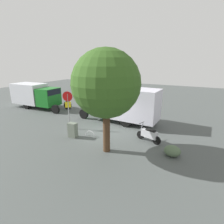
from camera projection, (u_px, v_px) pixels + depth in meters
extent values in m
plane|color=#494F4D|center=(107.00, 134.00, 12.92)|extent=(60.00, 60.00, 0.00)
cylinder|color=black|center=(135.00, 115.00, 15.78)|extent=(0.91, 0.29, 0.90)
cylinder|color=black|center=(126.00, 121.00, 14.20)|extent=(0.91, 0.29, 0.90)
cylinder|color=black|center=(96.00, 109.00, 17.82)|extent=(0.91, 0.29, 0.90)
cylinder|color=black|center=(84.00, 114.00, 16.24)|extent=(0.91, 0.29, 0.90)
cube|color=silver|center=(135.00, 104.00, 14.44)|extent=(3.87, 2.35, 2.56)
cube|color=#126B26|center=(106.00, 104.00, 15.91)|extent=(1.88, 2.17, 1.90)
cube|color=black|center=(105.00, 98.00, 15.74)|extent=(1.90, 2.01, 0.60)
cylinder|color=black|center=(26.00, 105.00, 19.53)|extent=(0.91, 0.28, 0.90)
cylinder|color=black|center=(40.00, 102.00, 21.18)|extent=(0.91, 0.28, 0.90)
cylinder|color=black|center=(55.00, 109.00, 17.79)|extent=(0.91, 0.28, 0.90)
cylinder|color=black|center=(68.00, 105.00, 19.44)|extent=(0.91, 0.28, 0.90)
cube|color=silver|center=(30.00, 93.00, 20.21)|extent=(3.79, 2.33, 2.25)
cube|color=#1A6F22|center=(49.00, 97.00, 19.08)|extent=(1.87, 2.16, 1.90)
cube|color=black|center=(48.00, 91.00, 18.91)|extent=(1.89, 2.00, 0.60)
cylinder|color=black|center=(141.00, 135.00, 12.03)|extent=(0.56, 0.26, 0.56)
cylinder|color=black|center=(157.00, 141.00, 11.18)|extent=(0.56, 0.26, 0.56)
cube|color=silver|center=(149.00, 134.00, 11.49)|extent=(1.15, 0.63, 0.48)
cube|color=black|center=(151.00, 131.00, 11.35)|extent=(0.69, 0.46, 0.12)
cylinder|color=slate|center=(142.00, 128.00, 11.84)|extent=(0.29, 0.15, 0.69)
cylinder|color=black|center=(142.00, 123.00, 11.74)|extent=(0.20, 0.54, 0.04)
cylinder|color=#9E9EA3|center=(69.00, 112.00, 13.52)|extent=(0.08, 0.08, 2.79)
cylinder|color=red|center=(67.00, 96.00, 13.17)|extent=(0.71, 0.32, 0.76)
cube|color=yellow|center=(68.00, 105.00, 13.35)|extent=(0.33, 0.33, 0.44)
cylinder|color=#47301E|center=(106.00, 130.00, 10.11)|extent=(0.41, 0.41, 2.68)
sphere|color=#31571D|center=(106.00, 84.00, 9.36)|extent=(3.75, 3.75, 3.75)
cube|color=slate|center=(73.00, 130.00, 12.22)|extent=(0.62, 0.43, 1.04)
torus|color=#B7B7BC|center=(91.00, 136.00, 12.49)|extent=(0.85, 0.12, 0.85)
ellipsoid|color=#4E6347|center=(172.00, 151.00, 9.82)|extent=(0.92, 0.75, 0.63)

